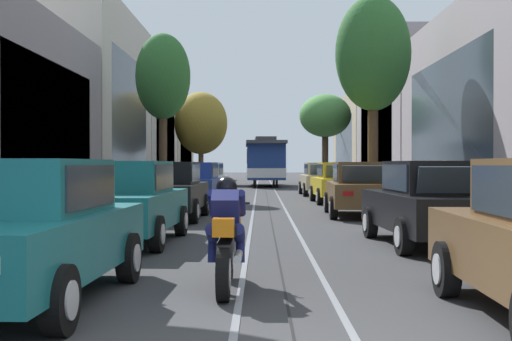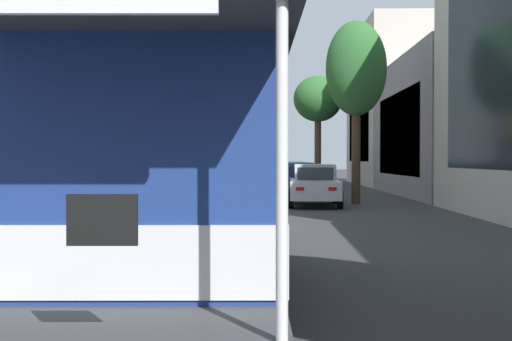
{
  "view_description": "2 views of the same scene",
  "coord_description": "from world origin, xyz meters",
  "px_view_note": "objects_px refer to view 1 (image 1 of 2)",
  "views": [
    {
      "loc": [
        -0.29,
        -4.47,
        1.53
      ],
      "look_at": [
        -0.51,
        27.47,
        1.21
      ],
      "focal_mm": 46.85,
      "sensor_mm": 36.0,
      "label": 1
    },
    {
      "loc": [
        -1.16,
        49.57,
        1.78
      ],
      "look_at": [
        -0.28,
        9.85,
        1.06
      ],
      "focal_mm": 44.3,
      "sensor_mm": 36.0,
      "label": 2
    }
  ],
  "objects_px": {
    "parked_car_white_fifth_left": "(204,180)",
    "street_tree_kerb_left_second": "(163,78)",
    "parked_car_black_mid_left": "(168,190)",
    "pedestrian_on_right_pavement": "(424,179)",
    "parked_car_beige_fifth_right": "(321,179)",
    "parked_car_black_second_right": "(433,203)",
    "parked_car_yellow_fourth_right": "(339,183)",
    "street_tree_kerb_left_mid": "(201,123)",
    "parked_car_brown_mid_right": "(361,189)",
    "street_tree_kerb_right_second": "(373,55)",
    "motorcycle_with_rider": "(226,236)",
    "parked_car_teal_second_left": "(125,202)",
    "parked_car_blue_fourth_left": "(195,183)",
    "pedestrian_on_left_pavement": "(445,184)",
    "cable_car_trolley": "(265,162)",
    "parked_car_teal_near_left": "(22,230)",
    "street_tree_kerb_right_mid": "(325,116)"
  },
  "relations": [
    {
      "from": "parked_car_white_fifth_left",
      "to": "street_tree_kerb_left_second",
      "type": "height_order",
      "value": "street_tree_kerb_left_second"
    },
    {
      "from": "street_tree_kerb_left_mid",
      "to": "motorcycle_with_rider",
      "type": "bearing_deg",
      "value": -84.47
    },
    {
      "from": "parked_car_black_second_right",
      "to": "parked_car_yellow_fourth_right",
      "type": "distance_m",
      "value": 13.5
    },
    {
      "from": "street_tree_kerb_right_second",
      "to": "parked_car_black_mid_left",
      "type": "bearing_deg",
      "value": -127.92
    },
    {
      "from": "parked_car_teal_near_left",
      "to": "pedestrian_on_right_pavement",
      "type": "bearing_deg",
      "value": 65.63
    },
    {
      "from": "parked_car_yellow_fourth_right",
      "to": "motorcycle_with_rider",
      "type": "distance_m",
      "value": 18.19
    },
    {
      "from": "parked_car_white_fifth_left",
      "to": "pedestrian_on_left_pavement",
      "type": "relative_size",
      "value": 2.71
    },
    {
      "from": "parked_car_teal_second_left",
      "to": "parked_car_black_second_right",
      "type": "bearing_deg",
      "value": -4.21
    },
    {
      "from": "parked_car_yellow_fourth_right",
      "to": "street_tree_kerb_left_second",
      "type": "xyz_separation_m",
      "value": [
        -7.3,
        3.18,
        4.46
      ]
    },
    {
      "from": "street_tree_kerb_left_mid",
      "to": "cable_car_trolley",
      "type": "bearing_deg",
      "value": -43.84
    },
    {
      "from": "parked_car_blue_fourth_left",
      "to": "parked_car_black_second_right",
      "type": "xyz_separation_m",
      "value": [
        5.65,
        -12.37,
        0.0
      ]
    },
    {
      "from": "parked_car_white_fifth_left",
      "to": "street_tree_kerb_left_second",
      "type": "relative_size",
      "value": 0.61
    },
    {
      "from": "parked_car_teal_near_left",
      "to": "motorcycle_with_rider",
      "type": "distance_m",
      "value": 2.34
    },
    {
      "from": "parked_car_black_second_right",
      "to": "parked_car_teal_second_left",
      "type": "bearing_deg",
      "value": 175.79
    },
    {
      "from": "parked_car_black_mid_left",
      "to": "pedestrian_on_right_pavement",
      "type": "height_order",
      "value": "parked_car_black_mid_left"
    },
    {
      "from": "parked_car_teal_second_left",
      "to": "pedestrian_on_left_pavement",
      "type": "height_order",
      "value": "pedestrian_on_left_pavement"
    },
    {
      "from": "pedestrian_on_left_pavement",
      "to": "street_tree_kerb_right_second",
      "type": "bearing_deg",
      "value": 96.44
    },
    {
      "from": "parked_car_brown_mid_right",
      "to": "motorcycle_with_rider",
      "type": "relative_size",
      "value": 2.22
    },
    {
      "from": "street_tree_kerb_right_mid",
      "to": "motorcycle_with_rider",
      "type": "height_order",
      "value": "street_tree_kerb_right_mid"
    },
    {
      "from": "parked_car_white_fifth_left",
      "to": "parked_car_yellow_fourth_right",
      "type": "xyz_separation_m",
      "value": [
        5.58,
        -4.23,
        0.0
      ]
    },
    {
      "from": "pedestrian_on_right_pavement",
      "to": "parked_car_brown_mid_right",
      "type": "bearing_deg",
      "value": -114.34
    },
    {
      "from": "parked_car_teal_second_left",
      "to": "motorcycle_with_rider",
      "type": "xyz_separation_m",
      "value": [
        2.2,
        -4.79,
        -0.15
      ]
    },
    {
      "from": "street_tree_kerb_left_second",
      "to": "pedestrian_on_left_pavement",
      "type": "bearing_deg",
      "value": -42.96
    },
    {
      "from": "parked_car_white_fifth_left",
      "to": "parked_car_black_second_right",
      "type": "xyz_separation_m",
      "value": [
        5.75,
        -17.73,
        0.0
      ]
    },
    {
      "from": "street_tree_kerb_right_second",
      "to": "pedestrian_on_right_pavement",
      "type": "relative_size",
      "value": 5.38
    },
    {
      "from": "motorcycle_with_rider",
      "to": "parked_car_teal_second_left",
      "type": "bearing_deg",
      "value": 114.67
    },
    {
      "from": "parked_car_teal_second_left",
      "to": "parked_car_beige_fifth_right",
      "type": "distance_m",
      "value": 20.25
    },
    {
      "from": "parked_car_white_fifth_left",
      "to": "pedestrian_on_right_pavement",
      "type": "relative_size",
      "value": 2.79
    },
    {
      "from": "parked_car_beige_fifth_right",
      "to": "street_tree_kerb_right_mid",
      "type": "height_order",
      "value": "street_tree_kerb_right_mid"
    },
    {
      "from": "parked_car_white_fifth_left",
      "to": "street_tree_kerb_right_second",
      "type": "xyz_separation_m",
      "value": [
        7.19,
        -2.51,
        5.23
      ]
    },
    {
      "from": "parked_car_blue_fourth_left",
      "to": "parked_car_yellow_fourth_right",
      "type": "relative_size",
      "value": 1.01
    },
    {
      "from": "parked_car_black_mid_left",
      "to": "parked_car_beige_fifth_right",
      "type": "relative_size",
      "value": 1.0
    },
    {
      "from": "parked_car_brown_mid_right",
      "to": "street_tree_kerb_right_second",
      "type": "xyz_separation_m",
      "value": [
        1.72,
        8.12,
        5.23
      ]
    },
    {
      "from": "parked_car_beige_fifth_right",
      "to": "motorcycle_with_rider",
      "type": "distance_m",
      "value": 24.49
    },
    {
      "from": "parked_car_teal_near_left",
      "to": "street_tree_kerb_right_second",
      "type": "xyz_separation_m",
      "value": [
        7.27,
        20.36,
        5.23
      ]
    },
    {
      "from": "motorcycle_with_rider",
      "to": "pedestrian_on_right_pavement",
      "type": "height_order",
      "value": "pedestrian_on_right_pavement"
    },
    {
      "from": "parked_car_blue_fourth_left",
      "to": "street_tree_kerb_left_mid",
      "type": "bearing_deg",
      "value": 94.61
    },
    {
      "from": "pedestrian_on_left_pavement",
      "to": "motorcycle_with_rider",
      "type": "bearing_deg",
      "value": -116.42
    },
    {
      "from": "street_tree_kerb_left_second",
      "to": "street_tree_kerb_left_mid",
      "type": "distance_m",
      "value": 20.83
    },
    {
      "from": "parked_car_white_fifth_left",
      "to": "street_tree_kerb_left_mid",
      "type": "xyz_separation_m",
      "value": [
        -1.92,
        19.76,
        3.76
      ]
    },
    {
      "from": "parked_car_beige_fifth_right",
      "to": "parked_car_brown_mid_right",
      "type": "bearing_deg",
      "value": -90.03
    },
    {
      "from": "street_tree_kerb_right_second",
      "to": "parked_car_beige_fifth_right",
      "type": "bearing_deg",
      "value": 110.07
    },
    {
      "from": "street_tree_kerb_left_second",
      "to": "parked_car_teal_second_left",
      "type": "bearing_deg",
      "value": -84.21
    },
    {
      "from": "parked_car_yellow_fourth_right",
      "to": "cable_car_trolley",
      "type": "xyz_separation_m",
      "value": [
        -2.75,
        19.42,
        0.86
      ]
    },
    {
      "from": "parked_car_white_fifth_left",
      "to": "pedestrian_on_left_pavement",
      "type": "distance_m",
      "value": 12.96
    },
    {
      "from": "parked_car_white_fifth_left",
      "to": "motorcycle_with_rider",
      "type": "bearing_deg",
      "value": -84.49
    },
    {
      "from": "parked_car_black_second_right",
      "to": "parked_car_brown_mid_right",
      "type": "xyz_separation_m",
      "value": [
        -0.27,
        7.1,
        0.0
      ]
    },
    {
      "from": "parked_car_yellow_fourth_right",
      "to": "cable_car_trolley",
      "type": "distance_m",
      "value": 19.64
    },
    {
      "from": "parked_car_blue_fourth_left",
      "to": "street_tree_kerb_left_second",
      "type": "height_order",
      "value": "street_tree_kerb_left_second"
    },
    {
      "from": "street_tree_kerb_left_second",
      "to": "street_tree_kerb_right_second",
      "type": "xyz_separation_m",
      "value": [
        8.91,
        -1.45,
        0.77
      ]
    }
  ]
}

